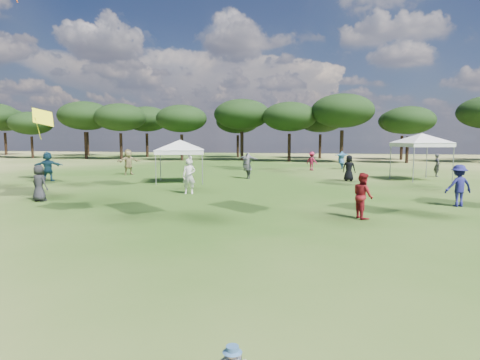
% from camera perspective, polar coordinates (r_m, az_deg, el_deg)
% --- Properties ---
extents(tree_line, '(108.78, 17.63, 7.77)m').
position_cam_1_polar(tree_line, '(49.35, 13.18, 8.99)').
color(tree_line, black).
rests_on(tree_line, ground).
extents(tent_left, '(5.52, 5.52, 2.89)m').
position_cam_1_polar(tent_left, '(24.72, -8.53, 5.38)').
color(tent_left, gray).
rests_on(tent_left, ground).
extents(tent_right, '(5.35, 5.35, 3.30)m').
position_cam_1_polar(tent_right, '(28.16, 24.43, 5.81)').
color(tent_right, gray).
rests_on(tent_right, ground).
extents(festival_crowd, '(31.05, 23.44, 1.90)m').
position_cam_1_polar(festival_crowd, '(25.96, 3.14, 1.90)').
color(festival_crowd, navy).
rests_on(festival_crowd, ground).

